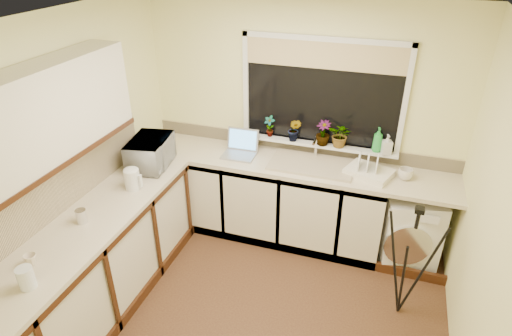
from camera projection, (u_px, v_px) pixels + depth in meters
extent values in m
plane|color=brown|center=(254.00, 315.00, 3.75)|extent=(3.20, 3.20, 0.00)
plane|color=white|center=(253.00, 24.00, 2.57)|extent=(3.20, 3.20, 0.00)
plane|color=#FAF6A6|center=(300.00, 122.00, 4.41)|extent=(3.20, 0.00, 3.20)
plane|color=#FAF6A6|center=(72.00, 164.00, 3.60)|extent=(0.00, 3.00, 3.00)
plane|color=#FAF6A6|center=(494.00, 240.00, 2.72)|extent=(0.00, 3.00, 3.00)
cube|color=silver|center=(261.00, 197.00, 4.64)|extent=(2.55, 0.60, 0.86)
cube|color=silver|center=(97.00, 268.00, 3.66)|extent=(0.54, 2.40, 0.86)
cube|color=beige|center=(292.00, 164.00, 4.33)|extent=(3.20, 0.60, 0.04)
cube|color=beige|center=(87.00, 225.00, 3.44)|extent=(0.60, 2.40, 0.04)
cube|color=silver|center=(30.00, 123.00, 2.91)|extent=(0.28, 1.90, 0.70)
cube|color=beige|center=(51.00, 193.00, 3.40)|extent=(0.02, 2.40, 0.45)
cube|color=beige|center=(299.00, 144.00, 4.52)|extent=(3.20, 0.02, 0.14)
cube|color=black|center=(322.00, 94.00, 4.19)|extent=(1.50, 0.02, 1.00)
cube|color=tan|center=(324.00, 55.00, 3.99)|extent=(1.50, 0.02, 0.25)
cube|color=white|center=(317.00, 144.00, 4.39)|extent=(1.60, 0.14, 0.03)
cube|color=tan|center=(312.00, 164.00, 4.26)|extent=(0.82, 0.46, 0.03)
cylinder|color=silver|center=(316.00, 147.00, 4.36)|extent=(0.03, 0.03, 0.24)
cube|color=white|center=(408.00, 227.00, 4.25)|extent=(0.63, 0.62, 0.75)
cube|color=#9C9BA3|center=(239.00, 156.00, 4.43)|extent=(0.34, 0.25, 0.02)
cube|color=#5DB1FF|center=(243.00, 139.00, 4.50)|extent=(0.33, 0.08, 0.23)
cylinder|color=silver|center=(132.00, 179.00, 3.85)|extent=(0.14, 0.14, 0.18)
cube|color=white|center=(369.00, 172.00, 4.08)|extent=(0.49, 0.43, 0.06)
cylinder|color=white|center=(26.00, 278.00, 2.78)|extent=(0.11, 0.11, 0.16)
cylinder|color=silver|center=(81.00, 216.00, 3.41)|extent=(0.08, 0.08, 0.12)
imported|color=silver|center=(151.00, 153.00, 4.20)|extent=(0.43, 0.56, 0.28)
imported|color=#999999|center=(270.00, 126.00, 4.46)|extent=(0.13, 0.11, 0.22)
imported|color=#999999|center=(294.00, 130.00, 4.36)|extent=(0.15, 0.13, 0.24)
imported|color=#999999|center=(323.00, 133.00, 4.28)|extent=(0.17, 0.17, 0.25)
imported|color=#999999|center=(341.00, 135.00, 4.24)|extent=(0.27, 0.25, 0.25)
imported|color=green|center=(378.00, 140.00, 4.15)|extent=(0.11, 0.11, 0.25)
imported|color=#999999|center=(387.00, 144.00, 4.12)|extent=(0.11, 0.11, 0.20)
imported|color=silver|center=(405.00, 174.00, 4.01)|extent=(0.16, 0.16, 0.11)
imported|color=#F2E0C7|center=(31.00, 260.00, 2.98)|extent=(0.10, 0.10, 0.08)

